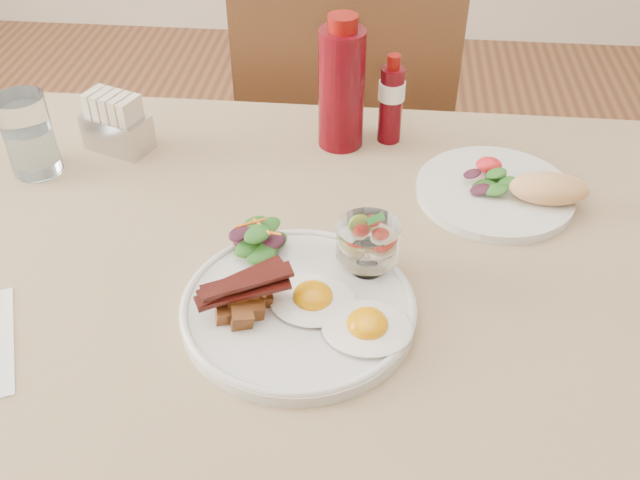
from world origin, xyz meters
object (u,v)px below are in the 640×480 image
chair_far (346,149)px  hot_sauce_bottle (391,100)px  table (314,323)px  sugar_caddy (116,125)px  water_glass (30,139)px  ketchup_bottle (342,87)px  fruit_cup (368,241)px  second_plate (508,190)px  main_plate (298,308)px

chair_far → hot_sauce_bottle: bearing=-75.0°
table → sugar_caddy: 0.45m
table → water_glass: water_glass is taller
ketchup_bottle → hot_sauce_bottle: size_ratio=1.45×
chair_far → fruit_cup: bearing=-84.2°
sugar_caddy → water_glass: (-0.10, -0.08, 0.01)m
hot_sauce_bottle → sugar_caddy: bearing=-171.0°
sugar_caddy → water_glass: 0.13m
hot_sauce_bottle → second_plate: bearing=-40.3°
fruit_cup → table: bearing=-179.9°
chair_far → hot_sauce_bottle: 0.45m
table → main_plate: size_ratio=4.75×
ketchup_bottle → water_glass: size_ratio=1.70×
chair_far → main_plate: chair_far is taller
ketchup_bottle → water_glass: bearing=-164.6°
hot_sauce_bottle → sugar_caddy: (-0.43, -0.07, -0.03)m
ketchup_bottle → main_plate: bearing=-93.0°
main_plate → ketchup_bottle: ketchup_bottle is taller
chair_far → water_glass: size_ratio=7.48×
second_plate → sugar_caddy: (-0.60, 0.08, 0.03)m
main_plate → fruit_cup: fruit_cup is taller
ketchup_bottle → water_glass: 0.47m
main_plate → water_glass: size_ratio=2.25×
second_plate → hot_sauce_bottle: bearing=139.7°
second_plate → fruit_cup: bearing=-135.5°
fruit_cup → water_glass: 0.55m
table → ketchup_bottle: size_ratio=6.28×
table → chair_far: size_ratio=1.43×
sugar_caddy → table: bearing=-18.0°
main_plate → sugar_caddy: bearing=133.9°
table → chair_far: bearing=90.0°
table → second_plate: bearing=36.1°
table → water_glass: bearing=156.2°
fruit_cup → sugar_caddy: fruit_cup is taller
chair_far → fruit_cup: size_ratio=11.74×
main_plate → second_plate: (0.27, 0.26, 0.01)m
sugar_caddy → water_glass: bearing=-123.5°
ketchup_bottle → table: bearing=-91.8°
table → sugar_caddy: bearing=141.4°
table → main_plate: main_plate is taller
fruit_cup → second_plate: 0.28m
ketchup_bottle → sugar_caddy: bearing=-172.0°
table → sugar_caddy: sugar_caddy is taller
fruit_cup → ketchup_bottle: (-0.06, 0.32, 0.04)m
hot_sauce_bottle → ketchup_bottle: bearing=-166.8°
table → water_glass: (-0.44, 0.19, 0.14)m
table → ketchup_bottle: bearing=88.2°
sugar_caddy → water_glass: size_ratio=0.93×
main_plate → water_glass: 0.51m
main_plate → hot_sauce_bottle: hot_sauce_bottle is taller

